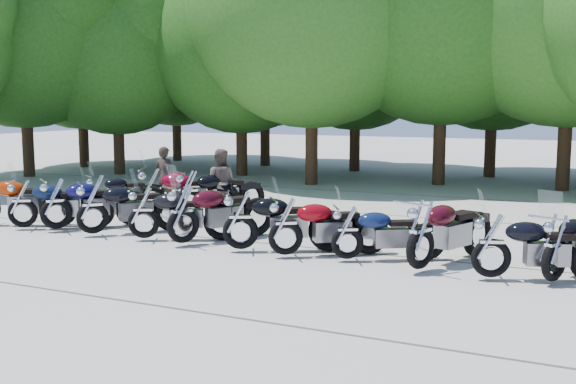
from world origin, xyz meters
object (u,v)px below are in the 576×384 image
at_px(motorcycle_10, 492,243).
at_px(motorcycle_14, 98,192).
at_px(motorcycle_11, 555,245).
at_px(motorcycle_1, 22,202).
at_px(rider_0, 165,177).
at_px(motorcycle_9, 421,232).
at_px(motorcycle_6, 240,218).
at_px(motorcycle_16, 189,192).
at_px(rider_1, 220,182).
at_px(motorcycle_3, 92,206).
at_px(motorcycle_2, 56,202).
at_px(motorcycle_4, 143,211).
at_px(motorcycle_5, 183,212).
at_px(motorcycle_15, 152,189).
at_px(motorcycle_7, 286,224).
at_px(motorcycle_8, 348,231).

height_order(motorcycle_10, motorcycle_14, motorcycle_10).
bearing_deg(motorcycle_11, motorcycle_1, 26.36).
relative_size(motorcycle_1, rider_0, 1.36).
distance_m(motorcycle_9, motorcycle_14, 9.52).
relative_size(motorcycle_1, motorcycle_6, 0.96).
xyz_separation_m(motorcycle_9, motorcycle_11, (2.11, 0.13, -0.07)).
distance_m(motorcycle_16, rider_1, 0.92).
bearing_deg(rider_0, motorcycle_10, 152.52).
bearing_deg(motorcycle_3, motorcycle_10, -139.84).
relative_size(motorcycle_3, rider_1, 1.39).
xyz_separation_m(motorcycle_1, motorcycle_6, (5.63, 0.03, 0.03)).
bearing_deg(motorcycle_1, motorcycle_2, -113.33).
bearing_deg(rider_0, motorcycle_4, 116.81).
xyz_separation_m(motorcycle_5, motorcycle_6, (1.33, -0.02, -0.02)).
relative_size(motorcycle_3, motorcycle_16, 0.98).
height_order(motorcycle_1, motorcycle_4, motorcycle_1).
xyz_separation_m(motorcycle_9, motorcycle_15, (-7.54, 2.75, 0.00)).
height_order(motorcycle_2, motorcycle_6, motorcycle_2).
height_order(motorcycle_4, motorcycle_9, motorcycle_9).
distance_m(motorcycle_7, rider_0, 7.07).
bearing_deg(rider_1, motorcycle_5, 93.97).
relative_size(motorcycle_8, motorcycle_16, 0.85).
bearing_deg(motorcycle_6, motorcycle_9, -119.16).
bearing_deg(motorcycle_2, motorcycle_10, -145.04).
height_order(motorcycle_9, motorcycle_16, motorcycle_9).
height_order(motorcycle_3, motorcycle_5, motorcycle_5).
relative_size(motorcycle_4, motorcycle_7, 1.00).
height_order(motorcycle_8, motorcycle_16, motorcycle_16).
relative_size(motorcycle_5, motorcycle_16, 1.01).
distance_m(motorcycle_1, motorcycle_7, 6.62).
distance_m(motorcycle_3, motorcycle_9, 7.20).
height_order(motorcycle_2, motorcycle_8, motorcycle_2).
bearing_deg(motorcycle_7, motorcycle_8, -116.79).
bearing_deg(motorcycle_3, motorcycle_14, -10.08).
relative_size(motorcycle_1, motorcycle_4, 1.01).
height_order(motorcycle_8, motorcycle_10, motorcycle_10).
xyz_separation_m(motorcycle_3, motorcycle_4, (1.30, 0.07, -0.03)).
height_order(motorcycle_5, rider_1, rider_1).
height_order(motorcycle_15, rider_1, rider_1).
xyz_separation_m(motorcycle_16, rider_0, (-1.67, 1.36, 0.16)).
relative_size(motorcycle_2, rider_0, 1.43).
relative_size(motorcycle_1, motorcycle_10, 1.03).
relative_size(motorcycle_1, motorcycle_5, 0.93).
distance_m(motorcycle_2, motorcycle_6, 4.78).
distance_m(motorcycle_3, rider_0, 4.25).
relative_size(motorcycle_15, rider_1, 1.46).
distance_m(motorcycle_7, motorcycle_8, 1.17).
xyz_separation_m(motorcycle_7, rider_0, (-5.66, 4.23, 0.20)).
bearing_deg(motorcycle_1, rider_0, -45.79).
height_order(motorcycle_1, rider_0, rider_0).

